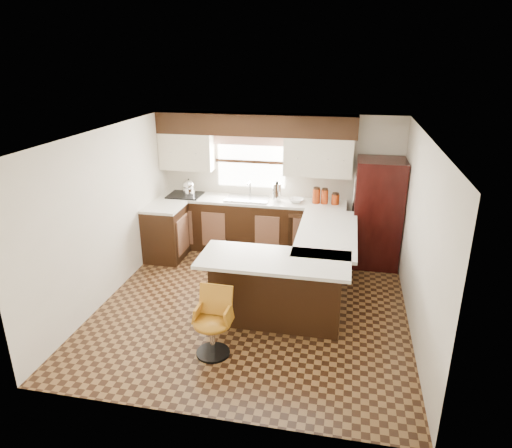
% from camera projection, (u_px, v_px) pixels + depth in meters
% --- Properties ---
extents(floor, '(4.40, 4.40, 0.00)m').
position_uv_depth(floor, '(254.00, 304.00, 6.46)').
color(floor, '#49301A').
rests_on(floor, ground).
extents(ceiling, '(4.40, 4.40, 0.00)m').
position_uv_depth(ceiling, '(253.00, 134.00, 5.62)').
color(ceiling, silver).
rests_on(ceiling, wall_back).
extents(wall_back, '(4.40, 0.00, 4.40)m').
position_uv_depth(wall_back, '(279.00, 182.00, 8.06)').
color(wall_back, beige).
rests_on(wall_back, floor).
extents(wall_front, '(4.40, 0.00, 4.40)m').
position_uv_depth(wall_front, '(202.00, 311.00, 4.02)').
color(wall_front, beige).
rests_on(wall_front, floor).
extents(wall_left, '(0.00, 4.40, 4.40)m').
position_uv_depth(wall_left, '(108.00, 214.00, 6.43)').
color(wall_left, beige).
rests_on(wall_left, floor).
extents(wall_right, '(0.00, 4.40, 4.40)m').
position_uv_depth(wall_right, '(419.00, 237.00, 5.64)').
color(wall_right, beige).
rests_on(wall_right, floor).
extents(base_cab_back, '(3.30, 0.60, 0.90)m').
position_uv_depth(base_cab_back, '(251.00, 226.00, 8.13)').
color(base_cab_back, black).
rests_on(base_cab_back, floor).
extents(base_cab_left, '(0.60, 0.70, 0.90)m').
position_uv_depth(base_cab_left, '(166.00, 233.00, 7.79)').
color(base_cab_left, black).
rests_on(base_cab_left, floor).
extents(counter_back, '(3.30, 0.60, 0.04)m').
position_uv_depth(counter_back, '(251.00, 201.00, 7.96)').
color(counter_back, silver).
rests_on(counter_back, base_cab_back).
extents(counter_left, '(0.60, 0.70, 0.04)m').
position_uv_depth(counter_left, '(164.00, 207.00, 7.62)').
color(counter_left, silver).
rests_on(counter_left, base_cab_left).
extents(soffit, '(3.40, 0.35, 0.36)m').
position_uv_depth(soffit, '(255.00, 125.00, 7.62)').
color(soffit, black).
rests_on(soffit, wall_back).
extents(upper_cab_left, '(0.94, 0.35, 0.64)m').
position_uv_depth(upper_cab_left, '(187.00, 151.00, 8.02)').
color(upper_cab_left, beige).
rests_on(upper_cab_left, wall_back).
extents(upper_cab_right, '(1.14, 0.35, 0.64)m').
position_uv_depth(upper_cab_right, '(318.00, 157.00, 7.59)').
color(upper_cab_right, beige).
rests_on(upper_cab_right, wall_back).
extents(window_pane, '(1.20, 0.02, 0.90)m').
position_uv_depth(window_pane, '(251.00, 162.00, 8.01)').
color(window_pane, white).
rests_on(window_pane, wall_back).
extents(valance, '(1.30, 0.06, 0.18)m').
position_uv_depth(valance, '(251.00, 140.00, 7.84)').
color(valance, '#D19B93').
rests_on(valance, wall_back).
extents(sink, '(0.75, 0.45, 0.03)m').
position_uv_depth(sink, '(248.00, 199.00, 7.94)').
color(sink, '#B2B2B7').
rests_on(sink, counter_back).
extents(dishwasher, '(0.58, 0.03, 0.78)m').
position_uv_depth(dishwasher, '(305.00, 237.00, 7.69)').
color(dishwasher, black).
rests_on(dishwasher, floor).
extents(cooktop, '(0.58, 0.50, 0.02)m').
position_uv_depth(cooktop, '(185.00, 195.00, 8.16)').
color(cooktop, black).
rests_on(cooktop, counter_back).
extents(peninsula_long, '(0.60, 1.95, 0.90)m').
position_uv_depth(peninsula_long, '(322.00, 262.00, 6.71)').
color(peninsula_long, black).
rests_on(peninsula_long, floor).
extents(peninsula_return, '(1.65, 0.60, 0.90)m').
position_uv_depth(peninsula_return, '(276.00, 290.00, 5.91)').
color(peninsula_return, black).
rests_on(peninsula_return, floor).
extents(counter_pen_long, '(0.84, 1.95, 0.04)m').
position_uv_depth(counter_pen_long, '(327.00, 233.00, 6.53)').
color(counter_pen_long, silver).
rests_on(counter_pen_long, peninsula_long).
extents(counter_pen_return, '(1.89, 0.84, 0.04)m').
position_uv_depth(counter_pen_return, '(274.00, 260.00, 5.67)').
color(counter_pen_return, silver).
rests_on(counter_pen_return, peninsula_return).
extents(refrigerator, '(0.76, 0.73, 1.78)m').
position_uv_depth(refrigerator, '(377.00, 213.00, 7.44)').
color(refrigerator, black).
rests_on(refrigerator, floor).
extents(bar_chair, '(0.45, 0.45, 0.82)m').
position_uv_depth(bar_chair, '(212.00, 324.00, 5.25)').
color(bar_chair, '#B4731B').
rests_on(bar_chair, floor).
extents(kettle, '(0.22, 0.22, 0.29)m').
position_uv_depth(kettle, '(189.00, 187.00, 8.09)').
color(kettle, silver).
rests_on(kettle, cooktop).
extents(percolator, '(0.15, 0.15, 0.31)m').
position_uv_depth(percolator, '(277.00, 192.00, 7.82)').
color(percolator, silver).
rests_on(percolator, counter_back).
extents(mixing_bowl, '(0.27, 0.27, 0.06)m').
position_uv_depth(mixing_bowl, '(296.00, 200.00, 7.80)').
color(mixing_bowl, white).
rests_on(mixing_bowl, counter_back).
extents(canister_large, '(0.13, 0.13, 0.25)m').
position_uv_depth(canister_large, '(316.00, 196.00, 7.72)').
color(canister_large, '#9C320D').
rests_on(canister_large, counter_back).
extents(canister_med, '(0.12, 0.12, 0.24)m').
position_uv_depth(canister_med, '(325.00, 197.00, 7.69)').
color(canister_med, '#9C320D').
rests_on(canister_med, counter_back).
extents(canister_small, '(0.13, 0.13, 0.17)m').
position_uv_depth(canister_small, '(335.00, 199.00, 7.67)').
color(canister_small, '#9C320D').
rests_on(canister_small, counter_back).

